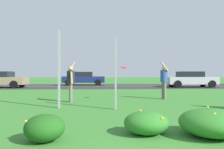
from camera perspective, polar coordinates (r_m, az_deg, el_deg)
name	(u,v)px	position (r m, az deg, el deg)	size (l,w,h in m)	color
ground_plane	(127,97)	(11.41, 4.07, -6.08)	(120.00, 120.00, 0.00)	#387A2D
highway_strip	(116,86)	(21.50, 0.97, -3.10)	(120.00, 8.57, 0.01)	#2D2D30
highway_center_stripe	(116,86)	(21.50, 0.97, -3.09)	(120.00, 0.16, 0.00)	yellow
daylily_clump_front_right	(211,123)	(4.80, 24.78, -11.55)	(1.24, 1.24, 0.55)	#2D7526
daylily_clump_mid_left	(146,123)	(4.58, 9.10, -12.57)	(0.93, 0.82, 0.48)	#2D7526
daylily_clump_front_center	(45,128)	(4.25, -17.49, -13.39)	(0.74, 0.73, 0.50)	#1E5619
sign_post_near_path	(59,69)	(8.02, -13.93, 1.36)	(0.07, 0.10, 2.82)	#93969B
sign_post_by_roadside	(116,74)	(7.47, 0.98, 0.22)	(0.07, 0.10, 2.50)	#93969B
person_thrower_dark_shirt	(71,81)	(9.61, -10.92, -1.59)	(0.37, 0.53, 1.81)	#232328
person_catcher_blue_shirt	(164,79)	(10.86, 13.63, -1.22)	(0.44, 0.54, 1.83)	#2D4C9E
frisbee_red	(124,67)	(10.00, 3.19, 1.88)	(0.28, 0.26, 0.13)	red
car_tan_leftmost	(0,79)	(21.55, -27.65, -1.16)	(4.50, 2.00, 1.45)	#937F60
car_navy_center_left	(84,78)	(23.45, -7.56, -1.03)	(4.50, 2.00, 1.45)	navy
car_silver_center_right	(191,79)	(21.14, 20.21, -1.18)	(4.50, 2.00, 1.45)	#B7BABF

